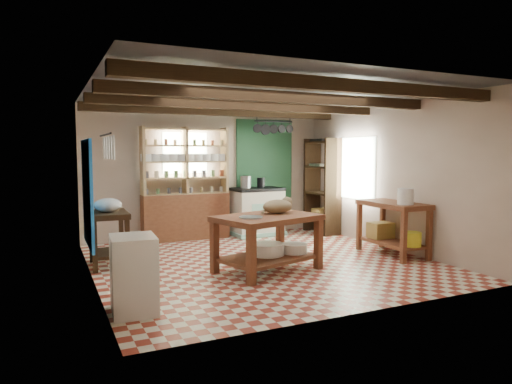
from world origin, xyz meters
name	(u,v)px	position (x,y,z in m)	size (l,w,h in m)	color
floor	(262,262)	(0.00, 0.00, -0.01)	(5.00, 5.00, 0.02)	#9B3121
ceiling	(262,94)	(0.00, 0.00, 2.60)	(5.00, 5.00, 0.02)	#444348
wall_back	(209,173)	(0.00, 2.50, 1.30)	(5.00, 0.04, 2.60)	beige
wall_front	(365,192)	(0.00, -2.50, 1.30)	(5.00, 0.04, 2.60)	beige
wall_left	(91,184)	(-2.50, 0.00, 1.30)	(0.04, 5.00, 2.60)	beige
wall_right	(389,176)	(2.50, 0.00, 1.30)	(0.04, 5.00, 2.60)	beige
ceiling_beams	(262,102)	(0.00, 0.00, 2.48)	(5.00, 3.80, 0.15)	#2F1E10
blue_wall_patch	(87,193)	(-2.47, 0.90, 1.10)	(0.04, 1.40, 1.60)	blue
green_wall_patch	(265,174)	(1.25, 2.47, 1.25)	(1.30, 0.04, 2.30)	#1D492C
window_back	(185,153)	(-0.50, 2.48, 1.70)	(0.90, 0.02, 0.80)	beige
window_right	(353,168)	(2.48, 1.00, 1.40)	(0.02, 1.30, 1.20)	beige
utensil_rail	(105,146)	(-2.44, -1.20, 1.78)	(0.06, 0.90, 0.28)	black
pot_rack	(274,129)	(1.25, 2.05, 2.18)	(0.86, 0.12, 0.36)	black
shelving_unit	(185,184)	(-0.55, 2.31, 1.10)	(1.70, 0.34, 2.20)	tan
tall_rack	(322,186)	(2.28, 1.80, 1.00)	(0.40, 0.86, 2.00)	#2F1E10
work_table	(267,243)	(-0.16, -0.51, 0.40)	(1.43, 0.95, 0.81)	brown
stove	(257,211)	(0.91, 2.15, 0.49)	(1.01, 0.68, 0.98)	beige
prep_table	(109,239)	(-2.20, 0.75, 0.41)	(0.56, 0.81, 0.82)	#2F1E10
white_cabinet	(134,274)	(-2.22, -1.46, 0.41)	(0.46, 0.55, 0.83)	white
right_counter	(392,229)	(2.18, -0.48, 0.44)	(0.62, 1.24, 0.89)	brown
cat	(278,207)	(0.07, -0.40, 0.91)	(0.46, 0.35, 0.21)	#998059
steel_tray	(251,217)	(-0.49, -0.66, 0.82)	(0.33, 0.33, 0.02)	#9A99A0
basin_large	(268,249)	(-0.13, -0.45, 0.30)	(0.49, 0.49, 0.17)	white
basin_small	(294,248)	(0.30, -0.49, 0.28)	(0.39, 0.39, 0.14)	white
kettle_left	(246,182)	(0.66, 2.14, 1.11)	(0.21, 0.21, 0.24)	#9A99A0
kettle_right	(261,183)	(1.01, 2.15, 1.09)	(0.16, 0.16, 0.21)	black
enamel_bowl	(108,205)	(-2.20, 0.75, 0.92)	(0.41, 0.41, 0.21)	white
white_bucket	(406,196)	(2.12, -0.83, 1.02)	(0.25, 0.25, 0.25)	white
wicker_basket	(380,230)	(2.19, -0.18, 0.37)	(0.39, 0.31, 0.27)	#A28441
yellow_tub	(411,239)	(2.17, -0.93, 0.35)	(0.30, 0.30, 0.22)	yellow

